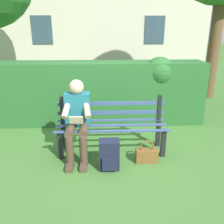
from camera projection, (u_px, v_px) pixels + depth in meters
name	position (u px, v px, depth m)	size (l,w,h in m)	color
ground	(112.00, 151.00, 3.94)	(60.00, 60.00, 0.00)	#3D6B2D
park_bench	(112.00, 125.00, 3.86)	(1.76, 0.51, 0.89)	black
person_seated	(77.00, 118.00, 3.61)	(0.44, 0.73, 1.20)	#1E6672
hedge_backdrop	(92.00, 91.00, 5.00)	(4.68, 0.74, 1.39)	#265B28
backpack	(109.00, 155.00, 3.40)	(0.29, 0.27, 0.44)	#191E33
handbag	(147.00, 155.00, 3.61)	(0.33, 0.15, 0.36)	brown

